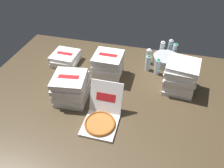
# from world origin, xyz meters

# --- Properties ---
(ground_plane) EXTENTS (3.20, 2.40, 0.02)m
(ground_plane) POSITION_xyz_m (0.00, 0.00, -0.01)
(ground_plane) COLOR #4C3D28
(open_pizza_box) EXTENTS (0.34, 0.49, 0.34)m
(open_pizza_box) POSITION_xyz_m (0.01, -0.34, 0.07)
(open_pizza_box) COLOR white
(open_pizza_box) RESTS_ON ground_plane
(pizza_stack_center_far) EXTENTS (0.37, 0.37, 0.33)m
(pizza_stack_center_far) POSITION_xyz_m (-0.13, 0.40, 0.16)
(pizza_stack_center_far) COLOR white
(pizza_stack_center_far) RESTS_ON ground_plane
(pizza_stack_left_near) EXTENTS (0.40, 0.40, 0.37)m
(pizza_stack_left_near) POSITION_xyz_m (0.74, 0.37, 0.19)
(pizza_stack_left_near) COLOR white
(pizza_stack_left_near) RESTS_ON ground_plane
(pizza_stack_right_mid) EXTENTS (0.37, 0.36, 0.14)m
(pizza_stack_right_mid) POSITION_xyz_m (-0.78, 0.55, 0.07)
(pizza_stack_right_mid) COLOR white
(pizza_stack_right_mid) RESTS_ON ground_plane
(pizza_stack_center_near) EXTENTS (0.40, 0.40, 0.33)m
(pizza_stack_center_near) POSITION_xyz_m (-0.41, -0.10, 0.16)
(pizza_stack_center_near) COLOR white
(pizza_stack_center_near) RESTS_ON ground_plane
(ice_bucket) EXTENTS (0.35, 0.35, 0.12)m
(ice_bucket) POSITION_xyz_m (0.57, 0.87, 0.06)
(ice_bucket) COLOR #B7BABF
(ice_bucket) RESTS_ON ground_plane
(water_bottle_0) EXTENTS (0.07, 0.07, 0.22)m
(water_bottle_0) POSITION_xyz_m (0.86, 0.78, 0.11)
(water_bottle_0) COLOR white
(water_bottle_0) RESTS_ON ground_plane
(water_bottle_1) EXTENTS (0.07, 0.07, 0.22)m
(water_bottle_1) POSITION_xyz_m (0.35, 0.66, 0.11)
(water_bottle_1) COLOR silver
(water_bottle_1) RESTS_ON ground_plane
(water_bottle_2) EXTENTS (0.07, 0.07, 0.22)m
(water_bottle_2) POSITION_xyz_m (0.67, 1.07, 0.11)
(water_bottle_2) COLOR silver
(water_bottle_2) RESTS_ON ground_plane
(water_bottle_3) EXTENTS (0.07, 0.07, 0.22)m
(water_bottle_3) POSITION_xyz_m (0.33, 0.83, 0.11)
(water_bottle_3) COLOR white
(water_bottle_3) RESTS_ON ground_plane
(water_bottle_4) EXTENTS (0.07, 0.07, 0.22)m
(water_bottle_4) POSITION_xyz_m (0.47, 0.61, 0.11)
(water_bottle_4) COLOR silver
(water_bottle_4) RESTS_ON ground_plane
(water_bottle_5) EXTENTS (0.07, 0.07, 0.22)m
(water_bottle_5) POSITION_xyz_m (0.61, 1.16, 0.11)
(water_bottle_5) COLOR silver
(water_bottle_5) RESTS_ON ground_plane
(water_bottle_6) EXTENTS (0.07, 0.07, 0.22)m
(water_bottle_6) POSITION_xyz_m (0.50, 1.08, 0.11)
(water_bottle_6) COLOR white
(water_bottle_6) RESTS_ON ground_plane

